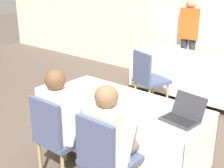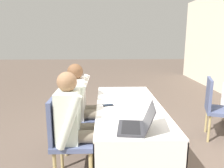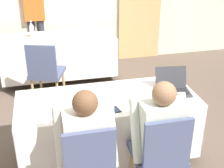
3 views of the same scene
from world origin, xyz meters
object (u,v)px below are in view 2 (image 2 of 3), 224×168
chair_near_right (67,135)px  person_checkered_shirt (82,102)px  chair_near_left (75,114)px  person_white_shirt (76,120)px  chair_far_spare (217,106)px  laptop (136,125)px  cell_phone (108,105)px

chair_near_right → person_checkered_shirt: 0.66m
chair_near_left → chair_near_right: 0.63m
person_white_shirt → chair_near_right: bearing=90.0°
chair_far_spare → person_white_shirt: size_ratio=0.78×
chair_near_left → person_checkered_shirt: size_ratio=0.78×
laptop → cell_phone: bearing=-153.7°
laptop → person_checkered_shirt: (-1.01, -0.56, -0.10)m
chair_near_left → person_white_shirt: 0.66m
cell_phone → person_checkered_shirt: person_checkered_shirt is taller
chair_near_left → cell_phone: bearing=-127.7°
chair_far_spare → person_white_shirt: (0.89, -1.95, 0.16)m
chair_near_right → chair_far_spare: bearing=-66.5°
chair_near_left → person_checkered_shirt: person_checkered_shirt is taller
person_checkered_shirt → chair_near_right: bearing=170.7°
chair_near_left → person_white_shirt: size_ratio=0.78×
cell_phone → chair_near_left: size_ratio=0.15×
cell_phone → laptop: bearing=4.3°
person_checkered_shirt → laptop: bearing=-150.8°
chair_near_left → chair_near_right: bearing=-180.0°
chair_far_spare → chair_near_right: bearing=132.6°
cell_phone → chair_far_spare: size_ratio=0.15×
laptop → chair_near_right: laptop is taller
laptop → person_white_shirt: (-0.38, -0.56, -0.10)m
person_checkered_shirt → person_white_shirt: size_ratio=1.00×
chair_near_left → chair_far_spare: bearing=-82.8°
cell_phone → chair_far_spare: chair_far_spare is taller
cell_phone → person_white_shirt: person_white_shirt is taller
laptop → person_white_shirt: person_white_shirt is taller
chair_near_right → laptop: bearing=-119.5°
chair_near_right → chair_far_spare: 2.23m
cell_phone → chair_far_spare: (-0.60, 1.61, -0.22)m
laptop → chair_near_right: bearing=-112.3°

